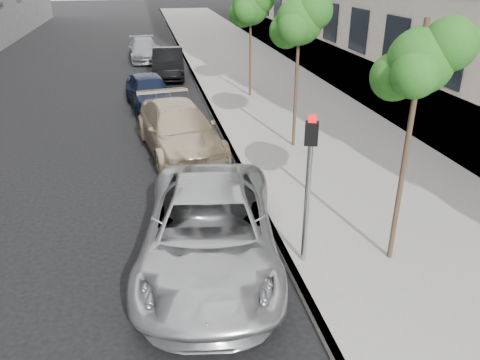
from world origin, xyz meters
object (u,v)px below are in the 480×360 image
object	(u,v)px
tree_mid	(300,21)
sedan_blue	(149,91)
tree_far	(251,6)
suv	(179,129)
tree_near	(422,62)
signal_pole	(309,174)
sedan_black	(168,63)
minivan	(210,230)
sedan_rear	(144,50)

from	to	relation	value
tree_mid	sedan_blue	size ratio (longest dim) A/B	1.13
tree_far	suv	world-z (taller)	tree_far
tree_far	suv	distance (m)	7.71
tree_near	suv	size ratio (longest dim) A/B	0.89
signal_pole	sedan_black	size ratio (longest dim) A/B	0.67
tree_near	sedan_blue	size ratio (longest dim) A/B	1.12
suv	sedan_blue	distance (m)	5.35
tree_mid	minivan	bearing A→B (deg)	-121.58
minivan	sedan_black	world-z (taller)	minivan
tree_mid	sedan_blue	bearing A→B (deg)	127.62
tree_far	sedan_rear	distance (m)	11.51
sedan_black	sedan_rear	world-z (taller)	sedan_black
signal_pole	minivan	distance (m)	2.23
sedan_rear	signal_pole	bearing A→B (deg)	-86.50
tree_far	sedan_rear	bearing A→B (deg)	114.02
tree_far	tree_near	bearing A→B (deg)	-90.00
minivan	sedan_rear	xyz separation A→B (m)	(-0.93, 22.39, -0.12)
minivan	suv	world-z (taller)	minivan
tree_far	sedan_rear	xyz separation A→B (m)	(-4.50, 10.09, -3.24)
tree_mid	signal_pole	xyz separation A→B (m)	(-1.77, -6.26, -1.97)
tree_mid	sedan_rear	distance (m)	17.51
tree_mid	sedan_black	bearing A→B (deg)	106.14
minivan	sedan_black	size ratio (longest dim) A/B	1.24
tree_far	signal_pole	size ratio (longest dim) A/B	1.56
sedan_black	sedan_rear	size ratio (longest dim) A/B	1.00
sedan_blue	tree_near	bearing A→B (deg)	-78.29
suv	sedan_black	distance (m)	11.02
tree_mid	suv	world-z (taller)	tree_mid
suv	minivan	bearing A→B (deg)	-97.59
suv	signal_pole	bearing A→B (deg)	-82.80
tree_mid	tree_far	bearing A→B (deg)	90.00
tree_near	sedan_black	size ratio (longest dim) A/B	1.03
suv	sedan_rear	xyz separation A→B (m)	(-0.83, 16.10, -0.11)
minivan	sedan_black	xyz separation A→B (m)	(0.24, 17.30, -0.03)
minivan	tree_mid	bearing A→B (deg)	67.50
sedan_black	sedan_rear	xyz separation A→B (m)	(-1.17, 5.09, -0.09)
tree_mid	signal_pole	distance (m)	6.80
minivan	sedan_rear	world-z (taller)	minivan
sedan_rear	suv	bearing A→B (deg)	-90.34
tree_near	sedan_blue	distance (m)	13.47
tree_mid	sedan_rear	size ratio (longest dim) A/B	1.05
signal_pole	sedan_rear	xyz separation A→B (m)	(-2.73, 22.85, -1.36)
tree_mid	minivan	distance (m)	7.53
tree_mid	tree_far	xyz separation A→B (m)	(0.00, 6.50, -0.10)
tree_far	sedan_blue	bearing A→B (deg)	-170.75
tree_near	sedan_rear	distance (m)	23.76
tree_far	minivan	world-z (taller)	tree_far
sedan_rear	sedan_blue	bearing A→B (deg)	-93.06
tree_near	sedan_black	distance (m)	18.59
suv	sedan_blue	bearing A→B (deg)	90.01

